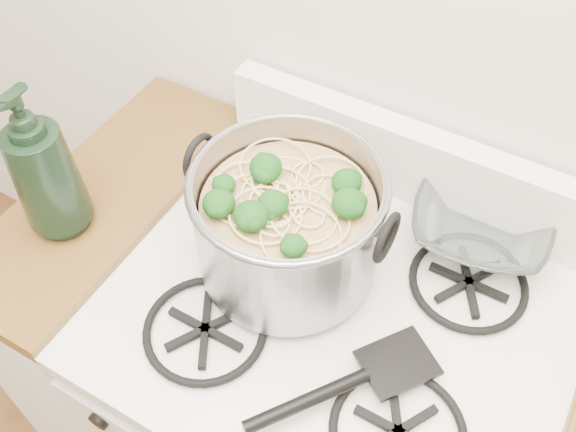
{
  "coord_description": "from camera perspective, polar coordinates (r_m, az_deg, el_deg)",
  "views": [
    {
      "loc": [
        0.21,
        0.73,
        1.83
      ],
      "look_at": [
        -0.12,
        1.29,
        1.04
      ],
      "focal_mm": 40.0,
      "sensor_mm": 36.0,
      "label": 1
    }
  ],
  "objects": [
    {
      "name": "bottle",
      "position": [
        1.14,
        -21.1,
        4.34
      ],
      "size": [
        0.12,
        0.12,
        0.3
      ],
      "primitive_type": "imported",
      "rotation": [
        0.0,
        0.0,
        -0.06
      ],
      "color": "black",
      "rests_on": "counter_left"
    },
    {
      "name": "spatula",
      "position": [
        1.02,
        9.77,
        -12.55
      ],
      "size": [
        0.42,
        0.42,
        0.02
      ],
      "primitive_type": null,
      "rotation": [
        0.0,
        0.0,
        -0.62
      ],
      "color": "black",
      "rests_on": "gas_range"
    },
    {
      "name": "gas_range",
      "position": [
        1.51,
        3.42,
        -17.58
      ],
      "size": [
        0.76,
        0.66,
        0.92
      ],
      "color": "white",
      "rests_on": "ground"
    },
    {
      "name": "glass_bowl",
      "position": [
        1.19,
        16.57,
        -1.15
      ],
      "size": [
        0.11,
        0.11,
        0.02
      ],
      "primitive_type": "imported",
      "rotation": [
        0.0,
        0.0,
        0.18
      ],
      "color": "white",
      "rests_on": "gas_range"
    },
    {
      "name": "stock_pot",
      "position": [
        1.04,
        -0.0,
        -0.83
      ],
      "size": [
        0.34,
        0.31,
        0.21
      ],
      "color": "gray",
      "rests_on": "gas_range"
    },
    {
      "name": "counter_left",
      "position": [
        1.63,
        -12.52,
        -8.58
      ],
      "size": [
        0.25,
        0.65,
        0.92
      ],
      "color": "silver",
      "rests_on": "ground"
    }
  ]
}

